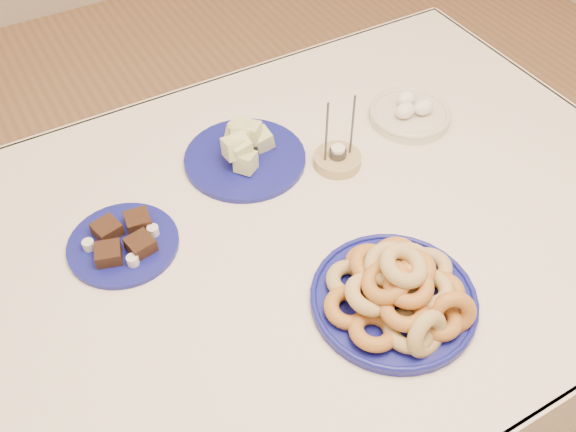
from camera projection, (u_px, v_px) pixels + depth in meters
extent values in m
plane|color=#986C48|center=(279.00, 406.00, 1.85)|extent=(5.00, 5.00, 0.00)
cylinder|color=brown|center=(407.00, 152.00, 2.06)|extent=(0.06, 0.06, 0.72)
cube|color=white|center=(276.00, 237.00, 1.31)|extent=(1.70, 1.10, 0.02)
cube|color=white|center=(177.00, 136.00, 1.73)|extent=(1.70, 0.01, 0.28)
cube|color=white|center=(558.00, 149.00, 1.69)|extent=(0.01, 1.10, 0.28)
cylinder|color=navy|center=(393.00, 300.00, 1.18)|extent=(0.32, 0.32, 0.02)
torus|color=navy|center=(394.00, 297.00, 1.17)|extent=(0.32, 0.32, 0.01)
torus|color=#A98346|center=(429.00, 267.00, 1.20)|extent=(0.13, 0.13, 0.03)
torus|color=#965821|center=(397.00, 256.00, 1.22)|extent=(0.12, 0.12, 0.03)
torus|color=#965821|center=(368.00, 262.00, 1.21)|extent=(0.11, 0.11, 0.04)
torus|color=#A98346|center=(350.00, 280.00, 1.18)|extent=(0.11, 0.11, 0.03)
torus|color=#965821|center=(348.00, 308.00, 1.14)|extent=(0.12, 0.12, 0.04)
torus|color=#965821|center=(374.00, 331.00, 1.11)|extent=(0.12, 0.11, 0.04)
torus|color=#A98346|center=(409.00, 331.00, 1.11)|extent=(0.11, 0.12, 0.03)
torus|color=#965821|center=(438.00, 319.00, 1.12)|extent=(0.13, 0.13, 0.03)
torus|color=#965821|center=(441.00, 293.00, 1.16)|extent=(0.13, 0.13, 0.04)
torus|color=#A98346|center=(409.00, 262.00, 1.18)|extent=(0.12, 0.12, 0.03)
torus|color=#965821|center=(373.00, 265.00, 1.17)|extent=(0.13, 0.13, 0.05)
torus|color=#A98346|center=(368.00, 295.00, 1.13)|extent=(0.12, 0.12, 0.05)
torus|color=#965821|center=(404.00, 310.00, 1.10)|extent=(0.10, 0.10, 0.04)
torus|color=#A98346|center=(429.00, 289.00, 1.14)|extent=(0.12, 0.12, 0.03)
torus|color=#965821|center=(411.00, 268.00, 1.13)|extent=(0.13, 0.13, 0.03)
torus|color=#A98346|center=(389.00, 264.00, 1.14)|extent=(0.12, 0.12, 0.05)
torus|color=#965821|center=(386.00, 282.00, 1.11)|extent=(0.11, 0.10, 0.06)
torus|color=#965821|center=(409.00, 286.00, 1.11)|extent=(0.13, 0.13, 0.04)
torus|color=#A98346|center=(404.00, 266.00, 1.10)|extent=(0.13, 0.13, 0.05)
torus|color=#A98346|center=(427.00, 334.00, 1.09)|extent=(0.10, 0.07, 0.09)
torus|color=#965821|center=(452.00, 314.00, 1.12)|extent=(0.11, 0.09, 0.09)
cylinder|color=navy|center=(245.00, 159.00, 1.45)|extent=(0.32, 0.32, 0.01)
cube|color=#C3CE82|center=(244.00, 135.00, 1.46)|extent=(0.06, 0.06, 0.05)
cube|color=#C3CE82|center=(234.00, 148.00, 1.38)|extent=(0.04, 0.05, 0.05)
cube|color=#C3CE82|center=(241.00, 135.00, 1.41)|extent=(0.05, 0.06, 0.05)
cube|color=#C3CE82|center=(240.00, 146.00, 1.38)|extent=(0.05, 0.05, 0.06)
cube|color=#C3CE82|center=(244.00, 131.00, 1.42)|extent=(0.05, 0.05, 0.05)
cube|color=#C3CE82|center=(246.00, 162.00, 1.40)|extent=(0.06, 0.06, 0.05)
cube|color=#C3CE82|center=(250.00, 132.00, 1.42)|extent=(0.06, 0.06, 0.04)
cube|color=#C3CE82|center=(238.00, 131.00, 1.42)|extent=(0.07, 0.06, 0.06)
cube|color=#C3CE82|center=(262.00, 140.00, 1.45)|extent=(0.05, 0.05, 0.05)
cube|color=#C3CE82|center=(239.00, 135.00, 1.41)|extent=(0.06, 0.06, 0.06)
cylinder|color=navy|center=(123.00, 244.00, 1.27)|extent=(0.22, 0.22, 0.01)
cube|color=black|center=(108.00, 254.00, 1.23)|extent=(0.06, 0.06, 0.03)
cube|color=black|center=(141.00, 245.00, 1.25)|extent=(0.06, 0.06, 0.03)
cube|color=black|center=(107.00, 229.00, 1.28)|extent=(0.06, 0.06, 0.03)
cube|color=black|center=(138.00, 221.00, 1.29)|extent=(0.05, 0.05, 0.03)
cylinder|color=silver|center=(88.00, 245.00, 1.25)|extent=(0.02, 0.02, 0.02)
cylinder|color=silver|center=(133.00, 260.00, 1.23)|extent=(0.02, 0.02, 0.02)
cylinder|color=silver|center=(153.00, 231.00, 1.28)|extent=(0.02, 0.02, 0.02)
cylinder|color=tan|center=(337.00, 160.00, 1.43)|extent=(0.12, 0.12, 0.02)
cylinder|color=#434349|center=(338.00, 153.00, 1.42)|extent=(0.04, 0.04, 0.02)
cylinder|color=white|center=(338.00, 149.00, 1.41)|extent=(0.03, 0.03, 0.01)
cylinder|color=#434349|center=(327.00, 133.00, 1.36)|extent=(0.01, 0.01, 0.15)
cylinder|color=#434349|center=(352.00, 125.00, 1.38)|extent=(0.01, 0.01, 0.15)
cylinder|color=beige|center=(409.00, 116.00, 1.54)|extent=(0.19, 0.19, 0.02)
torus|color=beige|center=(410.00, 112.00, 1.53)|extent=(0.20, 0.20, 0.01)
ellipsoid|color=white|center=(405.00, 111.00, 1.50)|extent=(0.05, 0.04, 0.04)
ellipsoid|color=white|center=(424.00, 107.00, 1.51)|extent=(0.05, 0.04, 0.04)
ellipsoid|color=white|center=(407.00, 99.00, 1.53)|extent=(0.05, 0.04, 0.04)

